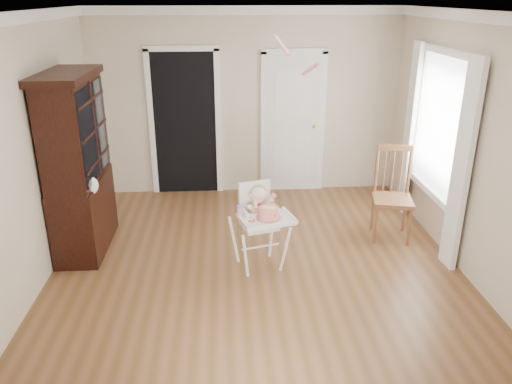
{
  "coord_description": "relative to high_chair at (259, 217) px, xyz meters",
  "views": [
    {
      "loc": [
        -0.32,
        -4.77,
        2.84
      ],
      "look_at": [
        -0.01,
        0.02,
        0.93
      ],
      "focal_mm": 35.0,
      "sensor_mm": 36.0,
      "label": 1
    }
  ],
  "objects": [
    {
      "name": "closet_door",
      "position": [
        0.67,
        2.36,
        0.42
      ],
      "size": [
        0.96,
        0.09,
        2.13
      ],
      "color": "white",
      "rests_on": "wall_back"
    },
    {
      "name": "ceiling",
      "position": [
        -0.03,
        -0.12,
        2.1
      ],
      "size": [
        5.0,
        5.0,
        0.0
      ],
      "primitive_type": "plane",
      "rotation": [
        3.14,
        0.0,
        0.0
      ],
      "color": "white",
      "rests_on": "wall_back"
    },
    {
      "name": "crown_molding",
      "position": [
        -0.03,
        -0.12,
        2.04
      ],
      "size": [
        4.5,
        5.0,
        0.12
      ],
      "primitive_type": null,
      "color": "white",
      "rests_on": "ceiling"
    },
    {
      "name": "wall_back",
      "position": [
        -0.03,
        2.38,
        0.75
      ],
      "size": [
        4.5,
        0.0,
        4.5
      ],
      "primitive_type": "plane",
      "rotation": [
        1.57,
        0.0,
        0.0
      ],
      "color": "beige",
      "rests_on": "floor"
    },
    {
      "name": "baby",
      "position": [
        -0.01,
        0.02,
        0.13
      ],
      "size": [
        0.31,
        0.22,
        0.4
      ],
      "rotation": [
        0.0,
        0.0,
        0.27
      ],
      "color": "beige",
      "rests_on": "high_chair"
    },
    {
      "name": "window_right",
      "position": [
        2.15,
        0.68,
        0.68
      ],
      "size": [
        0.13,
        1.84,
        2.3
      ],
      "color": "white",
      "rests_on": "wall_right"
    },
    {
      "name": "high_chair",
      "position": [
        0.0,
        0.0,
        0.0
      ],
      "size": [
        0.71,
        0.81,
        0.98
      ],
      "rotation": [
        0.0,
        0.0,
        0.27
      ],
      "color": "white",
      "rests_on": "floor"
    },
    {
      "name": "china_cabinet",
      "position": [
        -2.02,
        0.6,
        0.44
      ],
      "size": [
        0.55,
        1.23,
        2.08
      ],
      "color": "black",
      "rests_on": "floor"
    },
    {
      "name": "floor",
      "position": [
        -0.03,
        -0.12,
        -0.6
      ],
      "size": [
        5.0,
        5.0,
        0.0
      ],
      "primitive_type": "plane",
      "color": "brown",
      "rests_on": "ground"
    },
    {
      "name": "wall_left",
      "position": [
        -2.28,
        -0.12,
        0.75
      ],
      "size": [
        0.0,
        5.0,
        5.0
      ],
      "primitive_type": "plane",
      "rotation": [
        1.57,
        0.0,
        1.57
      ],
      "color": "beige",
      "rests_on": "floor"
    },
    {
      "name": "wall_right",
      "position": [
        2.22,
        -0.12,
        0.75
      ],
      "size": [
        0.0,
        5.0,
        5.0
      ],
      "primitive_type": "plane",
      "rotation": [
        1.57,
        0.0,
        -1.57
      ],
      "color": "beige",
      "rests_on": "floor"
    },
    {
      "name": "doorway",
      "position": [
        -0.93,
        2.37,
        0.51
      ],
      "size": [
        1.06,
        0.05,
        2.22
      ],
      "color": "black",
      "rests_on": "wall_back"
    },
    {
      "name": "dining_chair",
      "position": [
        1.68,
        0.66,
        -0.07
      ],
      "size": [
        0.54,
        0.54,
        1.14
      ],
      "rotation": [
        0.0,
        0.0,
        -0.19
      ],
      "color": "brown",
      "rests_on": "floor"
    },
    {
      "name": "cake",
      "position": [
        0.08,
        -0.2,
        0.14
      ],
      "size": [
        0.27,
        0.27,
        0.13
      ],
      "color": "silver",
      "rests_on": "high_chair"
    },
    {
      "name": "streamer",
      "position": [
        0.21,
        0.01,
        1.79
      ],
      "size": [
        0.11,
        0.49,
        0.15
      ],
      "primitive_type": null,
      "rotation": [
        0.26,
        0.0,
        0.16
      ],
      "color": "pink",
      "rests_on": "ceiling"
    },
    {
      "name": "sippy_cup",
      "position": [
        -0.21,
        -0.13,
        0.14
      ],
      "size": [
        0.07,
        0.07,
        0.16
      ],
      "rotation": [
        0.0,
        0.0,
        0.27
      ],
      "color": "pink",
      "rests_on": "high_chair"
    }
  ]
}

